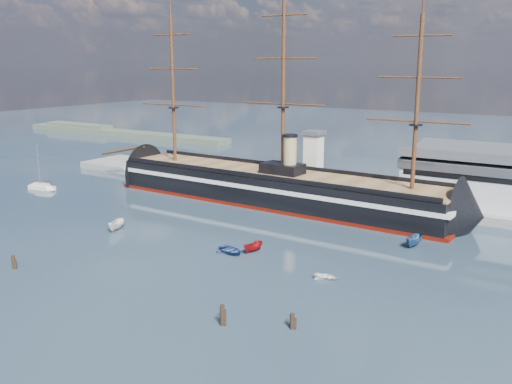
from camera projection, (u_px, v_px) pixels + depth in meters
The scene contains 14 objects.
ground at pixel (231, 222), 124.68m from camera, with size 600.00×600.00×0.00m, color #1B2939.
quay at pixel (342, 196), 149.00m from camera, with size 180.00×18.00×2.00m, color slate.
quay_tower at pixel (313, 159), 148.02m from camera, with size 5.00×5.00×15.00m.
shoreline at pixel (108, 131), 275.46m from camera, with size 120.00×10.00×4.00m.
warship at pixel (269, 187), 141.50m from camera, with size 113.14×19.25×53.94m.
sailboat at pixel (42, 187), 156.55m from camera, with size 8.24×3.46×12.78m.
motorboat_a at pixel (117, 230), 118.85m from camera, with size 6.69×2.45×2.67m, color white.
motorboat_b at pixel (231, 253), 104.59m from camera, with size 3.57×1.43×1.67m, color navy.
motorboat_c at pixel (253, 252), 105.29m from camera, with size 5.59×2.05×2.24m, color maroon.
motorboat_e at pixel (326, 279), 92.10m from camera, with size 2.65×1.06×1.24m, color white.
motorboat_f at pixel (414, 246), 108.48m from camera, with size 6.56×2.40×2.62m, color navy.
piling_near_left at pixel (14, 269), 96.86m from camera, with size 0.64×0.64×3.05m, color black.
piling_near_right at pixel (222, 325), 76.08m from camera, with size 0.64×0.64×3.64m, color black.
piling_far_right at pixel (292, 329), 75.11m from camera, with size 0.64×0.64×2.87m, color black.
Camera 1 is at (69.19, -58.23, 34.40)m, focal length 40.00 mm.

